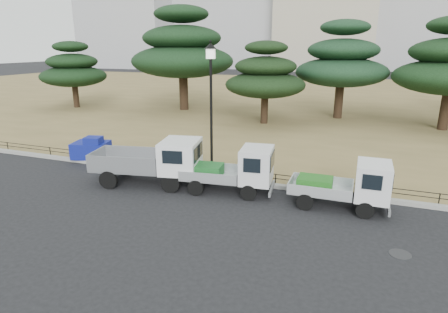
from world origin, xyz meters
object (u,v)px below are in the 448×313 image
at_px(truck_kei_front, 235,170).
at_px(street_lamp, 211,88).
at_px(truck_kei_rear, 347,185).
at_px(truck_large, 153,160).
at_px(tarp_pile, 91,149).

xyz_separation_m(truck_kei_front, street_lamp, (-1.53, 1.34, 3.00)).
height_order(truck_kei_rear, street_lamp, street_lamp).
bearing_deg(truck_kei_rear, truck_large, -178.30).
bearing_deg(truck_large, tarp_pile, 147.01).
xyz_separation_m(truck_kei_front, tarp_pile, (-8.21, 1.54, -0.33)).
bearing_deg(street_lamp, truck_large, -139.35).
relative_size(truck_large, truck_kei_front, 1.27).
relative_size(truck_kei_front, truck_kei_rear, 1.08).
xyz_separation_m(truck_kei_front, truck_kei_rear, (4.23, -0.04, -0.04)).
bearing_deg(truck_kei_front, street_lamp, 131.88).
bearing_deg(tarp_pile, truck_kei_front, -10.59).
distance_m(truck_large, street_lamp, 3.83).
relative_size(truck_large, truck_kei_rear, 1.38).
distance_m(truck_large, tarp_pile, 5.11).
bearing_deg(truck_kei_front, truck_kei_rear, -7.50).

